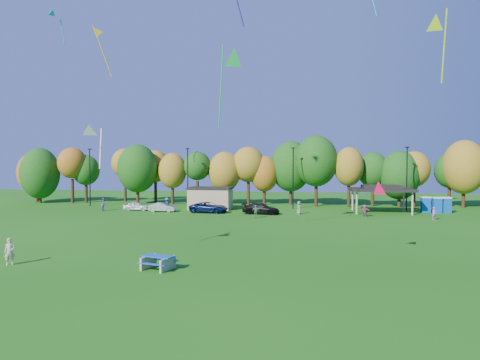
# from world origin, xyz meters

# --- Properties ---
(ground) EXTENTS (160.00, 160.00, 0.00)m
(ground) POSITION_xyz_m (0.00, 0.00, 0.00)
(ground) COLOR #19600F
(ground) RESTS_ON ground
(tree_line) EXTENTS (93.57, 10.55, 11.15)m
(tree_line) POSITION_xyz_m (-1.03, 45.51, 5.91)
(tree_line) COLOR black
(tree_line) RESTS_ON ground
(lamp_posts) EXTENTS (64.50, 0.25, 9.09)m
(lamp_posts) POSITION_xyz_m (2.00, 40.00, 4.90)
(lamp_posts) COLOR black
(lamp_posts) RESTS_ON ground
(utility_building) EXTENTS (6.30, 4.30, 3.25)m
(utility_building) POSITION_xyz_m (-10.00, 38.00, 1.64)
(utility_building) COLOR tan
(utility_building) RESTS_ON ground
(pavilion) EXTENTS (8.20, 6.20, 3.77)m
(pavilion) POSITION_xyz_m (14.00, 37.00, 3.23)
(pavilion) COLOR tan
(pavilion) RESTS_ON ground
(porta_potties) EXTENTS (3.75, 1.75, 2.18)m
(porta_potties) POSITION_xyz_m (21.37, 37.87, 1.10)
(porta_potties) COLOR #0C4AA2
(porta_potties) RESTS_ON ground
(picnic_table) EXTENTS (2.36, 2.12, 0.87)m
(picnic_table) POSITION_xyz_m (-5.26, 1.96, 0.50)
(picnic_table) COLOR tan
(picnic_table) RESTS_ON ground
(kite_flyer) EXTENTS (0.76, 0.72, 1.75)m
(kite_flyer) POSITION_xyz_m (-15.17, 1.63, 0.88)
(kite_flyer) COLOR beige
(kite_flyer) RESTS_ON ground
(car_a) EXTENTS (3.79, 1.77, 1.26)m
(car_a) POSITION_xyz_m (-20.01, 34.53, 0.63)
(car_a) COLOR white
(car_a) RESTS_ON ground
(car_b) EXTENTS (3.83, 1.40, 1.25)m
(car_b) POSITION_xyz_m (-15.85, 33.56, 0.63)
(car_b) COLOR #A6A7AC
(car_b) RESTS_ON ground
(car_c) EXTENTS (5.51, 3.06, 1.46)m
(car_c) POSITION_xyz_m (-9.21, 33.42, 0.73)
(car_c) COLOR #0C1A48
(car_c) RESTS_ON ground
(car_d) EXTENTS (5.22, 2.83, 1.44)m
(car_d) POSITION_xyz_m (-2.01, 32.83, 0.72)
(car_d) COLOR black
(car_d) RESTS_ON ground
(far_person_0) EXTENTS (1.12, 1.37, 1.85)m
(far_person_0) POSITION_xyz_m (-15.68, 34.99, 0.93)
(far_person_0) COLOR #415F8F
(far_person_0) RESTS_ON ground
(far_person_1) EXTENTS (1.49, 1.08, 1.56)m
(far_person_1) POSITION_xyz_m (11.19, 32.05, 0.78)
(far_person_1) COLOR #A8467A
(far_person_1) RESTS_ON ground
(far_person_2) EXTENTS (1.00, 0.56, 1.61)m
(far_person_2) POSITION_xyz_m (-2.20, 28.44, 0.81)
(far_person_2) COLOR #527F4E
(far_person_2) RESTS_ON ground
(far_person_3) EXTENTS (0.97, 0.99, 1.72)m
(far_person_3) POSITION_xyz_m (2.98, 33.42, 0.86)
(far_person_3) COLOR gray
(far_person_3) RESTS_ON ground
(far_person_4) EXTENTS (0.88, 1.02, 1.83)m
(far_person_4) POSITION_xyz_m (-24.53, 33.59, 0.91)
(far_person_4) COLOR #6051B2
(far_person_4) RESTS_ON ground
(far_person_5) EXTENTS (0.66, 0.58, 1.53)m
(far_person_5) POSITION_xyz_m (18.86, 29.86, 0.76)
(far_person_5) COLOR #C85EB8
(far_person_5) RESTS_ON ground
(kite_5) EXTENTS (1.53, 2.28, 3.52)m
(kite_5) POSITION_xyz_m (-10.50, 3.58, 8.96)
(kite_5) COLOR white
(kite_7) EXTENTS (1.52, 3.33, 5.49)m
(kite_7) POSITION_xyz_m (13.02, 9.79, 16.87)
(kite_7) COLOR #D5FC1A
(kite_9) EXTENTS (2.47, 4.56, 7.63)m
(kite_9) POSITION_xyz_m (-2.61, 14.33, 16.12)
(kite_9) COLOR #1CD850
(kite_11) EXTENTS (1.60, 1.71, 1.35)m
(kite_11) POSITION_xyz_m (8.83, 7.24, 5.00)
(kite_11) COLOR #F40D4B
(kite_12) EXTENTS (2.30, 1.98, 4.31)m
(kite_12) POSITION_xyz_m (-25.90, 23.71, 24.37)
(kite_12) COLOR #0B85B0
(kite_13) EXTENTS (2.69, 2.42, 5.29)m
(kite_13) POSITION_xyz_m (-16.73, 16.77, 19.63)
(kite_13) COLOR gold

